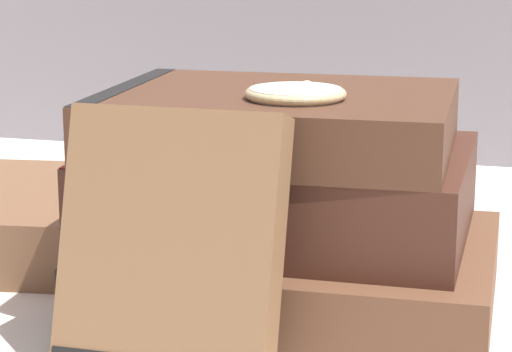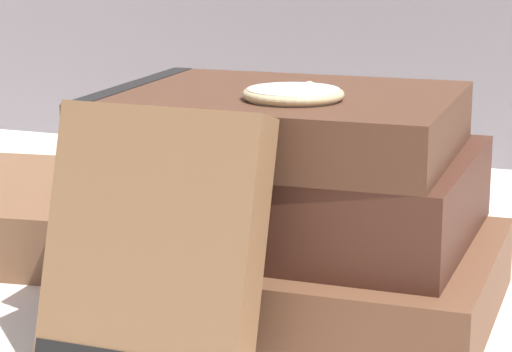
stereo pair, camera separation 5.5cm
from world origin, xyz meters
name	(u,v)px [view 2 (the right image)]	position (x,y,z in m)	size (l,w,h in m)	color
ground_plane	(204,298)	(0.00, 0.00, 0.00)	(3.00, 3.00, 0.00)	beige
book_flat_bottom	(290,272)	(0.05, 0.01, 0.02)	(0.22, 0.18, 0.04)	brown
book_flat_middle	(279,190)	(0.04, 0.02, 0.06)	(0.21, 0.16, 0.05)	#422319
book_flat_top	(271,121)	(0.04, 0.01, 0.10)	(0.20, 0.16, 0.03)	#4C2D1E
book_leaning_front	(154,253)	(0.02, -0.10, 0.06)	(0.10, 0.06, 0.13)	brown
pocket_watch	(294,94)	(0.06, -0.01, 0.12)	(0.05, 0.06, 0.01)	white
reading_glasses	(328,226)	(0.02, 0.16, 0.00)	(0.11, 0.06, 0.00)	#4C3828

